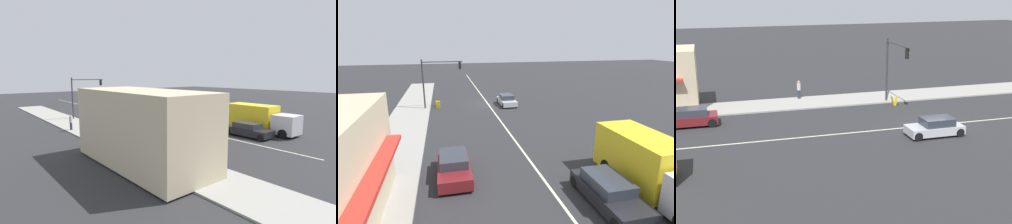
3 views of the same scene
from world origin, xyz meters
The scene contains 8 objects.
ground_plane centered at (0.00, 18.00, 0.00)m, with size 160.00×160.00×0.00m, color #2B2B2D.
sidewalk_right centered at (9.00, 18.50, 0.06)m, with size 4.00×73.00×0.12m, color #9E9B93.
lane_marking_center centered at (0.00, 0.00, 0.00)m, with size 0.16×60.00×0.01m, color beige.
traffic_signal_main centered at (6.12, 1.06, 3.90)m, with size 4.59×0.34×5.60m.
pedestrian centered at (10.45, 8.42, 0.99)m, with size 0.34×0.34×1.66m.
warning_aframe_sign centered at (6.10, 0.89, 0.43)m, with size 0.45×0.53×0.84m.
sedan_maroon centered at (5.00, 17.78, 0.65)m, with size 1.86×4.16×1.35m.
sedan_silver centered at (-2.20, 1.22, 0.61)m, with size 1.77×3.96×1.29m.
Camera 3 is at (-30.29, 16.17, 10.61)m, focal length 50.00 mm.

